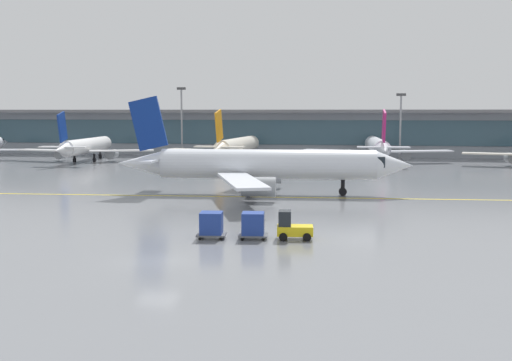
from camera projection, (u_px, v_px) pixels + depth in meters
ground_plane at (157, 261)px, 38.06m from camera, size 400.00×400.00×0.00m
taxiway_centreline_stripe at (265, 197)px, 66.42m from camera, size 109.83×6.81×0.01m
terminal_concourse at (294, 132)px, 129.46m from camera, size 206.50×11.00×9.60m
gate_airplane_1 at (86, 146)px, 113.77m from camera, size 25.98×28.01×9.27m
gate_airplane_2 at (238, 146)px, 112.11m from camera, size 26.91×29.05×9.62m
gate_airplane_3 at (377, 147)px, 111.32m from camera, size 26.98×29.02×9.62m
taxiing_regional_jet at (264, 165)px, 68.06m from camera, size 33.20×30.83×11.00m
baggage_tug at (292, 227)px, 44.43m from camera, size 2.72×1.84×2.10m
cargo_dolly_lead at (253, 225)px, 44.56m from camera, size 2.25×1.80×1.94m
cargo_dolly_trailing at (211, 224)px, 44.73m from camera, size 2.25×1.80×1.94m
apron_light_mast_1 at (182, 119)px, 123.85m from camera, size 1.80×0.36×14.09m
apron_light_mast_2 at (400, 123)px, 117.03m from camera, size 1.80×0.36×12.68m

